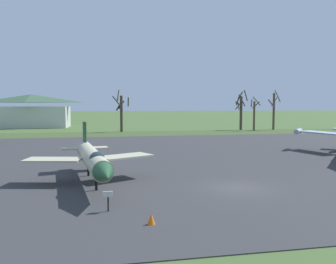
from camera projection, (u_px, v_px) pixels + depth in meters
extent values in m
plane|color=#425B2D|center=(238.00, 189.00, 24.12)|extent=(600.00, 600.00, 0.00)
cube|color=#333335|center=(185.00, 156.00, 38.98)|extent=(96.03, 50.63, 0.05)
cube|color=#3A4D26|center=(147.00, 134.00, 69.62)|extent=(156.03, 12.00, 0.06)
cylinder|color=#B7B293|center=(92.00, 158.00, 25.63)|extent=(2.80, 11.46, 1.31)
cone|color=#234C2D|center=(105.00, 175.00, 19.35)|extent=(1.45, 2.05, 1.21)
cylinder|color=black|center=(84.00, 148.00, 31.26)|extent=(1.01, 0.84, 0.92)
ellipsoid|color=#19232D|center=(97.00, 159.00, 22.72)|extent=(1.01, 1.90, 0.95)
cube|color=#B7B293|center=(53.00, 160.00, 25.39)|extent=(4.31, 2.79, 0.12)
cube|color=#B7B293|center=(126.00, 156.00, 27.07)|extent=(4.46, 3.61, 0.12)
cube|color=#234C2D|center=(85.00, 132.00, 30.37)|extent=(0.37, 1.59, 1.74)
cube|color=#B7B293|center=(72.00, 149.00, 30.07)|extent=(1.83, 1.44, 0.12)
cube|color=#B7B293|center=(98.00, 148.00, 30.78)|extent=(1.83, 1.44, 0.12)
cylinder|color=black|center=(96.00, 182.00, 23.36)|extent=(0.18, 0.18, 1.23)
cylinder|color=black|center=(88.00, 169.00, 28.10)|extent=(0.18, 0.18, 1.23)
cylinder|color=black|center=(108.00, 205.00, 18.78)|extent=(0.08, 0.08, 0.80)
cube|color=white|center=(108.00, 194.00, 18.73)|extent=(0.55, 0.26, 0.39)
cube|color=#8EA3B2|center=(322.00, 133.00, 42.78)|extent=(3.77, 6.36, 0.16)
cylinder|color=#8EA3B2|center=(298.00, 131.00, 45.15)|extent=(2.30, 2.50, 0.64)
cylinder|color=#42382D|center=(121.00, 114.00, 74.01)|extent=(0.59, 0.59, 7.67)
cylinder|color=#42382D|center=(121.00, 105.00, 74.41)|extent=(1.37, 0.38, 1.83)
cylinder|color=#42382D|center=(128.00, 102.00, 74.01)|extent=(0.45, 3.03, 1.96)
cylinder|color=#42382D|center=(118.00, 96.00, 73.80)|extent=(0.74, 1.59, 2.48)
cylinder|color=#42382D|center=(116.00, 101.00, 72.93)|extent=(1.72, 2.37, 2.09)
cylinder|color=#42382D|center=(118.00, 107.00, 74.20)|extent=(1.21, 1.50, 1.61)
cylinder|color=#42382D|center=(241.00, 113.00, 79.60)|extent=(0.51, 0.51, 7.64)
cylinder|color=#42382D|center=(246.00, 95.00, 78.75)|extent=(1.70, 1.78, 2.44)
cylinder|color=#42382D|center=(239.00, 98.00, 80.11)|extent=(1.95, 0.68, 2.93)
cylinder|color=#42382D|center=(238.00, 105.00, 79.42)|extent=(0.41, 1.58, 2.11)
cylinder|color=brown|center=(241.00, 113.00, 79.95)|extent=(0.55, 0.55, 7.64)
cylinder|color=brown|center=(238.00, 100.00, 80.16)|extent=(1.43, 1.36, 2.53)
cylinder|color=brown|center=(244.00, 103.00, 79.38)|extent=(1.27, 1.09, 1.30)
cylinder|color=brown|center=(238.00, 106.00, 79.79)|extent=(0.41, 1.40, 1.73)
cylinder|color=brown|center=(239.00, 104.00, 79.12)|extent=(1.29, 1.69, 1.15)
cylinder|color=brown|center=(239.00, 105.00, 80.64)|extent=(1.94, 0.57, 2.03)
cylinder|color=brown|center=(254.00, 116.00, 78.11)|extent=(0.46, 0.46, 6.52)
cylinder|color=brown|center=(257.00, 101.00, 76.97)|extent=(2.04, 0.47, 2.00)
cylinder|color=brown|center=(256.00, 105.00, 78.54)|extent=(1.27, 1.55, 1.60)
cylinder|color=brown|center=(252.00, 103.00, 78.08)|extent=(0.91, 1.37, 1.82)
cylinder|color=brown|center=(274.00, 112.00, 80.16)|extent=(0.52, 0.52, 8.39)
cylinder|color=brown|center=(278.00, 96.00, 79.08)|extent=(2.04, 1.04, 2.75)
cylinder|color=brown|center=(274.00, 102.00, 80.55)|extent=(1.24, 0.95, 2.11)
cylinder|color=brown|center=(272.00, 104.00, 79.47)|extent=(1.13, 1.88, 2.05)
cube|color=beige|center=(32.00, 117.00, 88.99)|extent=(18.51, 9.74, 5.26)
pyramid|color=#38563D|center=(31.00, 98.00, 88.63)|extent=(19.44, 10.22, 2.06)
cone|color=orange|center=(151.00, 219.00, 16.74)|extent=(0.41, 0.41, 0.59)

